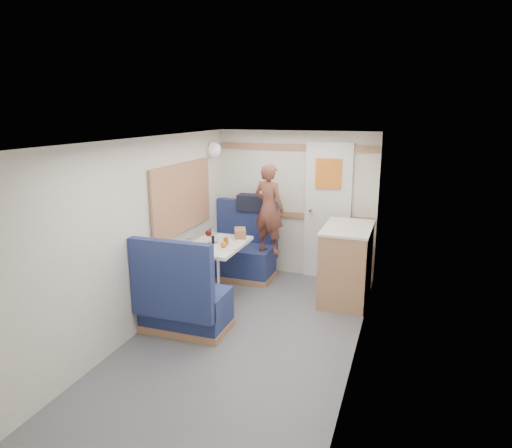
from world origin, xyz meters
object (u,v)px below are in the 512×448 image
at_px(duffel_bag, 254,203).
at_px(tray, 214,251).
at_px(tumbler_mid, 212,232).
at_px(galley_counter, 346,263).
at_px(person, 269,209).
at_px(tumbler_right, 215,238).
at_px(bread_loaf, 240,233).
at_px(tumbler_left, 189,243).
at_px(orange_fruit, 223,245).
at_px(salt_grinder, 219,240).
at_px(bench_near, 183,305).
at_px(bench_far, 242,256).
at_px(beer_glass, 226,241).
at_px(wine_glass, 208,234).
at_px(pepper_grinder, 213,240).
at_px(dome_light, 214,150).
at_px(cheese_block, 204,250).
at_px(dinette_table, 216,256).

distance_m(duffel_bag, tray, 1.46).
bearing_deg(tumbler_mid, galley_counter, 8.77).
xyz_separation_m(person, duffel_bag, (-0.34, 0.40, -0.02)).
relative_size(tumbler_right, bread_loaf, 0.43).
bearing_deg(tumbler_left, orange_fruit, 13.42).
bearing_deg(tumbler_mid, tumbler_right, -58.57).
xyz_separation_m(salt_grinder, bread_loaf, (0.12, 0.38, 0.00)).
bearing_deg(bench_near, bench_far, 90.00).
distance_m(beer_glass, bread_loaf, 0.38).
xyz_separation_m(wine_glass, pepper_grinder, (0.05, 0.02, -0.07)).
bearing_deg(galley_counter, pepper_grinder, -159.32).
bearing_deg(beer_glass, bread_loaf, 84.73).
height_order(dome_light, salt_grinder, dome_light).
xyz_separation_m(tumbler_right, bread_loaf, (0.20, 0.33, -0.00)).
height_order(dome_light, wine_glass, dome_light).
distance_m(orange_fruit, bread_loaf, 0.54).
bearing_deg(bench_far, wine_glass, -95.27).
bearing_deg(cheese_block, salt_grinder, 87.22).
bearing_deg(bench_near, dome_light, 102.82).
bearing_deg(duffel_bag, orange_fruit, -90.15).
bearing_deg(person, tumbler_right, 70.47).
height_order(galley_counter, bread_loaf, galley_counter).
bearing_deg(tumbler_left, cheese_block, -23.23).
relative_size(person, orange_fruit, 16.15).
xyz_separation_m(bench_near, galley_counter, (1.47, 1.41, 0.17)).
distance_m(tray, orange_fruit, 0.16).
bearing_deg(person, bread_loaf, 67.42).
bearing_deg(tumbler_left, person, 56.43).
bearing_deg(beer_glass, tumbler_left, -143.57).
bearing_deg(pepper_grinder, salt_grinder, 3.90).
bearing_deg(bench_near, orange_fruit, 76.29).
bearing_deg(salt_grinder, person, 62.06).
xyz_separation_m(dome_light, wine_glass, (0.31, -0.88, -0.91)).
xyz_separation_m(tumbler_left, salt_grinder, (0.27, 0.26, -0.01)).
bearing_deg(tumbler_left, salt_grinder, 43.80).
height_order(cheese_block, tumbler_mid, tumbler_mid).
relative_size(tray, tumbler_right, 3.52).
height_order(dinette_table, person, person).
distance_m(dinette_table, tumbler_left, 0.41).
bearing_deg(duffel_bag, bread_loaf, -88.09).
height_order(bench_far, beer_glass, bench_far).
relative_size(tumbler_left, salt_grinder, 1.21).
distance_m(galley_counter, person, 1.19).
relative_size(beer_glass, salt_grinder, 0.96).
bearing_deg(pepper_grinder, tumbler_left, -127.39).
height_order(dome_light, tumbler_left, dome_light).
height_order(wine_glass, beer_glass, wine_glass).
xyz_separation_m(bench_far, person, (0.43, -0.15, 0.73)).
xyz_separation_m(duffel_bag, beer_glass, (0.04, -1.13, -0.25)).
bearing_deg(bench_near, pepper_grinder, 92.23).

